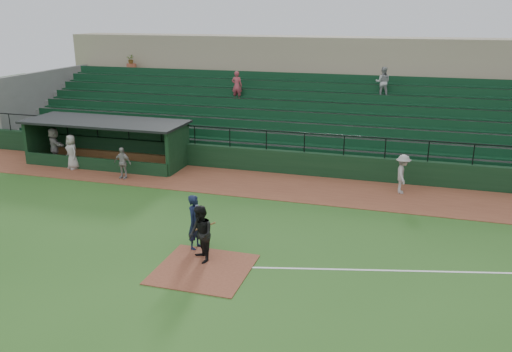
# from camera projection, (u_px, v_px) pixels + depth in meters

# --- Properties ---
(ground) EXTENTS (90.00, 90.00, 0.00)m
(ground) POSITION_uv_depth(u_px,v_px,m) (214.00, 256.00, 18.12)
(ground) COLOR #28551B
(ground) RESTS_ON ground
(warning_track) EXTENTS (40.00, 4.00, 0.03)m
(warning_track) POSITION_uv_depth(u_px,v_px,m) (274.00, 186.00, 25.43)
(warning_track) COLOR brown
(warning_track) RESTS_ON ground
(home_plate_dirt) EXTENTS (3.00, 3.00, 0.03)m
(home_plate_dirt) POSITION_uv_depth(u_px,v_px,m) (203.00, 269.00, 17.20)
(home_plate_dirt) COLOR brown
(home_plate_dirt) RESTS_ON ground
(foul_line) EXTENTS (17.49, 4.44, 0.01)m
(foul_line) POSITION_uv_depth(u_px,v_px,m) (459.00, 272.00, 17.02)
(foul_line) COLOR white
(foul_line) RESTS_ON ground
(stadium_structure) EXTENTS (38.00, 13.08, 6.40)m
(stadium_structure) POSITION_uv_depth(u_px,v_px,m) (309.00, 109.00, 32.48)
(stadium_structure) COLOR black
(stadium_structure) RESTS_ON ground
(dugout) EXTENTS (8.90, 3.20, 2.42)m
(dugout) POSITION_uv_depth(u_px,v_px,m) (111.00, 138.00, 29.13)
(dugout) COLOR black
(dugout) RESTS_ON ground
(batter_at_plate) EXTENTS (1.09, 0.79, 1.99)m
(batter_at_plate) POSITION_uv_depth(u_px,v_px,m) (195.00, 222.00, 18.46)
(batter_at_plate) COLOR black
(batter_at_plate) RESTS_ON ground
(umpire) EXTENTS (1.18, 1.21, 1.96)m
(umpire) POSITION_uv_depth(u_px,v_px,m) (201.00, 234.00, 17.48)
(umpire) COLOR black
(umpire) RESTS_ON ground
(runner) EXTENTS (0.76, 1.22, 1.81)m
(runner) POSITION_uv_depth(u_px,v_px,m) (403.00, 174.00, 24.11)
(runner) COLOR #A39D98
(runner) RESTS_ON warning_track
(dugout_player_a) EXTENTS (0.94, 0.40, 1.59)m
(dugout_player_a) POSITION_uv_depth(u_px,v_px,m) (122.00, 163.00, 26.29)
(dugout_player_a) COLOR #9D9893
(dugout_player_a) RESTS_ON warning_track
(dugout_player_b) EXTENTS (1.07, 0.96, 1.84)m
(dugout_player_b) POSITION_uv_depth(u_px,v_px,m) (72.00, 152.00, 27.86)
(dugout_player_b) COLOR #A6A19B
(dugout_player_b) RESTS_ON warning_track
(dugout_player_c) EXTENTS (1.78, 1.48, 1.92)m
(dugout_player_c) POSITION_uv_depth(u_px,v_px,m) (54.00, 145.00, 29.23)
(dugout_player_c) COLOR #AAA49F
(dugout_player_c) RESTS_ON warning_track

